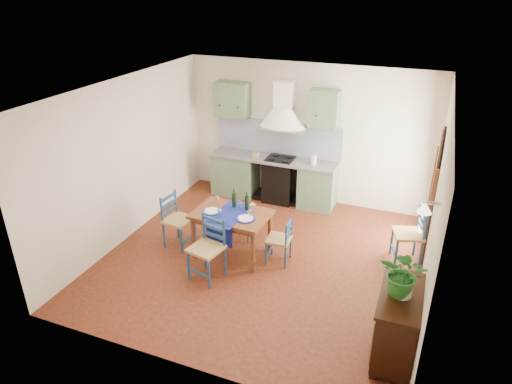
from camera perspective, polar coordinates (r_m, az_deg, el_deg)
floor at (r=7.67m, az=0.79°, el=-8.30°), size 5.00×5.00×0.00m
back_wall at (r=9.27m, az=3.18°, el=5.13°), size 5.00×0.96×2.80m
right_wall at (r=6.90m, az=21.48°, el=-1.53°), size 0.26×5.00×2.80m
left_wall at (r=8.15m, az=-15.85°, el=3.89°), size 0.04×5.00×2.80m
ceiling at (r=6.54m, az=0.93°, el=12.58°), size 5.00×5.00×0.01m
dining_table at (r=7.45m, az=-3.08°, el=-3.26°), size 1.27×0.96×1.10m
chair_near at (r=7.02m, az=-6.08°, el=-7.00°), size 0.55×0.55×0.99m
chair_far at (r=8.03m, az=-1.78°, el=-3.21°), size 0.40×0.40×0.79m
chair_left at (r=7.91m, az=-9.84°, el=-3.47°), size 0.50×0.50×0.95m
chair_right at (r=7.39m, az=3.09°, el=-5.99°), size 0.39×0.39×0.80m
chair_spare at (r=7.76m, az=18.72°, el=-5.06°), size 0.56×0.56×0.96m
sideboard at (r=5.91m, az=17.23°, el=-15.37°), size 0.50×1.05×0.94m
potted_plant at (r=5.48m, az=18.06°, el=-9.70°), size 0.58×0.52×0.57m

